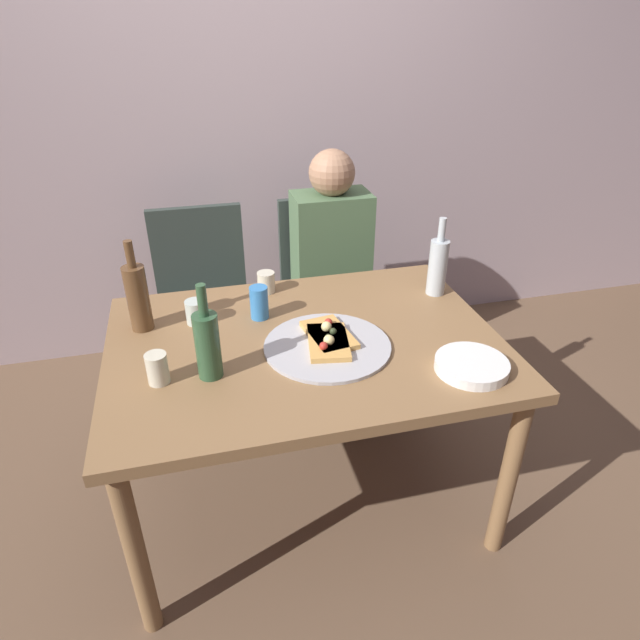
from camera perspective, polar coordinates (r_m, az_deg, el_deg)
ground_plane at (r=2.32m, az=-1.34°, el=-17.43°), size 8.00×8.00×0.00m
back_wall at (r=2.92m, az=-8.02°, el=21.62°), size 6.00×0.10×2.60m
dining_table at (r=1.90m, az=-1.57°, el=-4.11°), size 1.32×0.95×0.73m
pizza_tray at (r=1.81m, az=0.78°, el=-2.74°), size 0.42×0.42×0.01m
pizza_slice_last at (r=1.80m, az=0.87°, el=-2.29°), size 0.16×0.24×0.05m
pizza_slice_extra at (r=1.84m, az=0.91°, el=-1.44°), size 0.16×0.24×0.05m
wine_bottle at (r=1.96m, az=-18.54°, el=2.38°), size 0.08×0.08×0.33m
beer_bottle at (r=2.16m, az=12.21°, el=5.59°), size 0.07×0.07×0.31m
water_bottle at (r=1.66m, az=-11.69°, el=-2.40°), size 0.08×0.08×0.31m
tumbler_near at (r=1.70m, az=-16.65°, el=-4.88°), size 0.07×0.07×0.10m
tumbler_far at (r=2.16m, az=-5.66°, el=3.96°), size 0.07×0.07×0.08m
wine_glass at (r=1.98m, az=-12.88°, el=0.83°), size 0.07×0.07×0.09m
soda_can at (r=1.97m, az=-6.39°, el=1.83°), size 0.07×0.07×0.12m
plate_stack at (r=1.76m, az=15.57°, el=-4.61°), size 0.23×0.23×0.03m
chair_left at (r=2.69m, az=-12.11°, el=2.87°), size 0.44×0.44×0.90m
chair_right at (r=2.77m, az=0.80°, el=4.37°), size 0.44×0.44×0.90m
guest_in_sweater at (r=2.59m, az=1.69°, el=5.52°), size 0.36×0.56×1.17m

